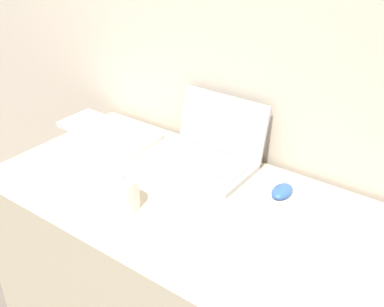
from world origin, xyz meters
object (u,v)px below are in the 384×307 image
Objects in this scene: laptop at (208,150)px; external_keyboard at (109,131)px; computer_mouse at (282,192)px; drink_cup at (122,192)px.

external_keyboard is at bearing -174.75° from laptop.
laptop is 0.44m from external_keyboard.
laptop is 0.30m from computer_mouse.
drink_cup is at bearing -40.02° from external_keyboard.
laptop is at bearing 173.58° from computer_mouse.
laptop is 0.36m from drink_cup.
drink_cup is (-0.06, -0.36, 0.00)m from laptop.
laptop reaches higher than drink_cup.
external_keyboard is (-0.38, 0.32, -0.04)m from drink_cup.
computer_mouse is (0.35, 0.32, -0.04)m from drink_cup.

